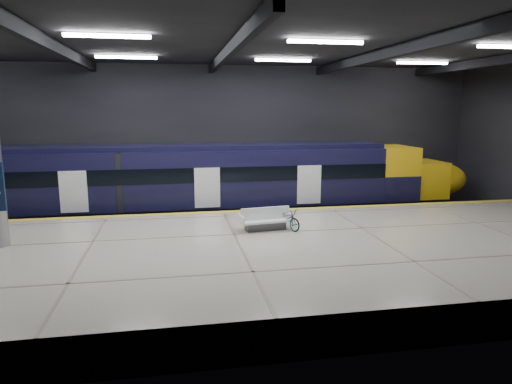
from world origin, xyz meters
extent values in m
plane|color=black|center=(0.00, 0.00, 0.00)|extent=(30.00, 30.00, 0.00)
cube|color=black|center=(0.00, 8.00, 4.00)|extent=(30.00, 0.10, 8.00)
cube|color=black|center=(0.00, -8.00, 4.00)|extent=(30.00, 0.10, 8.00)
cube|color=black|center=(0.00, 0.00, 8.00)|extent=(30.00, 16.00, 0.10)
cube|color=black|center=(-6.00, 0.00, 7.75)|extent=(0.25, 16.00, 0.40)
cube|color=black|center=(0.00, 0.00, 7.75)|extent=(0.25, 16.00, 0.40)
cube|color=black|center=(6.00, 0.00, 7.75)|extent=(0.25, 16.00, 0.40)
cube|color=white|center=(-4.00, -2.00, 7.88)|extent=(2.60, 0.18, 0.10)
cube|color=white|center=(3.00, -2.00, 7.88)|extent=(2.60, 0.18, 0.10)
cube|color=white|center=(10.00, -2.00, 7.88)|extent=(2.60, 0.18, 0.10)
cube|color=white|center=(-4.00, 4.00, 7.88)|extent=(2.60, 0.18, 0.10)
cube|color=white|center=(3.00, 4.00, 7.88)|extent=(2.60, 0.18, 0.10)
cube|color=white|center=(10.00, 4.00, 7.88)|extent=(2.60, 0.18, 0.10)
cube|color=beige|center=(0.00, -2.50, 0.55)|extent=(30.00, 11.00, 1.10)
cube|color=yellow|center=(0.00, 2.75, 1.11)|extent=(30.00, 0.40, 0.01)
cube|color=gray|center=(0.00, 4.78, 0.08)|extent=(30.00, 0.08, 0.16)
cube|color=gray|center=(0.00, 6.22, 0.08)|extent=(30.00, 0.08, 0.16)
cube|color=black|center=(-3.60, 5.50, 0.55)|extent=(24.00, 2.58, 0.80)
cube|color=black|center=(-3.60, 5.50, 2.33)|extent=(24.00, 2.80, 2.75)
cube|color=black|center=(-3.60, 5.50, 3.82)|extent=(24.00, 2.30, 0.24)
cube|color=black|center=(-3.60, 4.09, 2.60)|extent=(24.00, 0.04, 0.70)
cube|color=white|center=(-0.60, 4.08, 2.00)|extent=(1.20, 0.05, 1.90)
cube|color=yellow|center=(9.40, 5.50, 2.33)|extent=(2.00, 2.80, 2.75)
ellipsoid|color=yellow|center=(12.00, 5.50, 1.85)|extent=(3.60, 2.52, 1.90)
cube|color=black|center=(9.70, 5.50, 2.50)|extent=(1.60, 2.38, 0.80)
cube|color=#595B60|center=(1.26, -0.55, 1.24)|extent=(1.59, 0.67, 0.29)
cube|color=white|center=(1.26, -0.55, 1.47)|extent=(2.02, 1.05, 0.08)
cube|color=white|center=(1.26, -0.55, 1.74)|extent=(1.93, 0.32, 0.48)
cube|color=white|center=(0.30, -0.67, 1.58)|extent=(0.16, 0.82, 0.29)
cube|color=white|center=(2.22, -0.43, 1.58)|extent=(0.16, 0.82, 0.29)
imported|color=#99999E|center=(2.07, -0.58, 1.51)|extent=(1.20, 1.64, 0.82)
cube|color=black|center=(1.47, -0.58, 1.28)|extent=(0.34, 0.26, 0.35)
camera|label=1|loc=(-2.14, -17.20, 5.68)|focal=32.00mm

